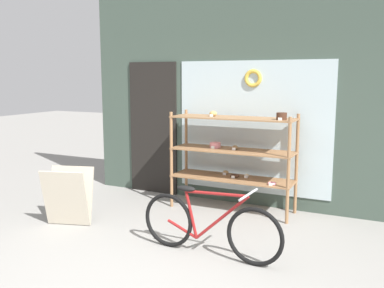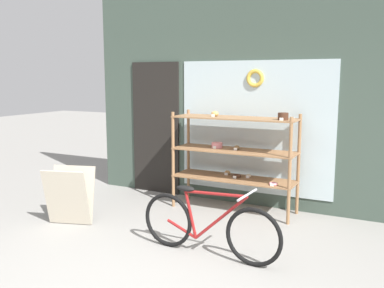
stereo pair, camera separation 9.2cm
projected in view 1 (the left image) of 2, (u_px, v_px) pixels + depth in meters
The scene contains 5 objects.
ground_plane at pixel (133, 284), 3.90m from camera, with size 30.00×30.00×0.00m, color gray.
storefront_facade at pixel (239, 74), 6.17m from camera, with size 4.93×0.13×3.95m.
display_case at pixel (233, 151), 5.95m from camera, with size 1.73×0.52×1.41m.
bicycle at pixel (209, 225), 4.48m from camera, with size 1.62×0.46×0.74m.
sandwich_board at pixel (68, 197), 5.41m from camera, with size 0.65×0.53×0.72m.
Camera 1 is at (2.08, -3.05, 1.87)m, focal length 40.00 mm.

